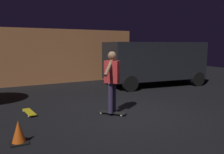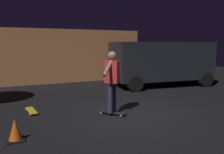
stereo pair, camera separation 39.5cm
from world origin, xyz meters
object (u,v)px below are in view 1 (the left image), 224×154
Objects in this scene: traffic_cone at (19,133)px; parked_van at (154,61)px; skater at (112,77)px; skateboard_ridden at (112,113)px; skateboard_spare at (29,112)px.

parked_van is at bearing 31.53° from traffic_cone.
traffic_cone is (-2.50, -0.79, -0.83)m from skater.
skateboard_ridden is 2.62m from traffic_cone.
parked_van reaches higher than traffic_cone.
skater is at bearing -141.37° from parked_van.
skater reaches higher than skateboard_spare.
traffic_cone is at bearing -148.47° from parked_van.
skater is at bearing -29.31° from skateboard_spare.
skateboard_ridden is at bearing 17.47° from traffic_cone.
skateboard_ridden is 1.57× the size of traffic_cone.
traffic_cone is at bearing -162.53° from skater.
parked_van is 5.27m from skateboard_ridden.
skater is (0.00, 0.00, 0.98)m from skateboard_ridden.
parked_van is 6.02× the size of skateboard_spare.
skater reaches higher than traffic_cone.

